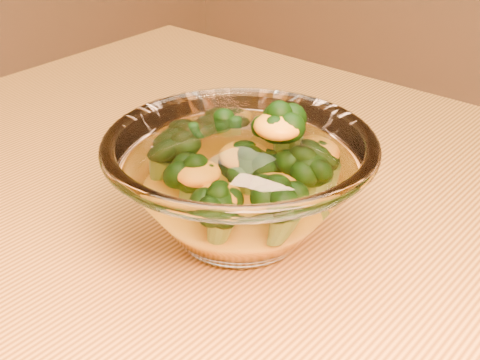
# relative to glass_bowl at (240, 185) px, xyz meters

# --- Properties ---
(glass_bowl) EXTENTS (0.22, 0.22, 0.10)m
(glass_bowl) POSITION_rel_glass_bowl_xyz_m (0.00, 0.00, 0.00)
(glass_bowl) COLOR white
(glass_bowl) RESTS_ON table
(cheese_sauce) EXTENTS (0.11, 0.11, 0.03)m
(cheese_sauce) POSITION_rel_glass_bowl_xyz_m (-0.00, 0.00, -0.02)
(cheese_sauce) COLOR orange
(cheese_sauce) RESTS_ON glass_bowl
(broccoli_heap) EXTENTS (0.15, 0.14, 0.08)m
(broccoli_heap) POSITION_rel_glass_bowl_xyz_m (-0.00, 0.01, 0.01)
(broccoli_heap) COLOR black
(broccoli_heap) RESTS_ON cheese_sauce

